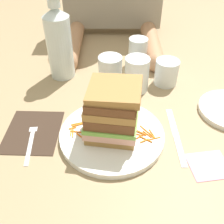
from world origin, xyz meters
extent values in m
plane|color=#9E8460|center=(0.00, 0.00, 0.00)|extent=(3.00, 3.00, 0.00)
cylinder|color=white|center=(0.02, -0.02, 0.01)|extent=(0.26, 0.26, 0.02)
cube|color=#A87A42|center=(0.02, -0.02, 0.02)|extent=(0.13, 0.12, 0.02)
cube|color=#E0A393|center=(0.02, -0.02, 0.04)|extent=(0.13, 0.13, 0.02)
cube|color=#7AB74C|center=(0.02, -0.02, 0.06)|extent=(0.13, 0.13, 0.01)
cube|color=brown|center=(0.02, -0.02, 0.08)|extent=(0.13, 0.12, 0.03)
cube|color=#A87A42|center=(0.02, -0.02, 0.10)|extent=(0.13, 0.12, 0.02)
cube|color=brown|center=(0.02, -0.02, 0.12)|extent=(0.12, 0.11, 0.02)
cube|color=#A87A42|center=(0.02, -0.02, 0.14)|extent=(0.13, 0.12, 0.03)
cylinder|color=orange|center=(-0.08, -0.03, 0.02)|extent=(0.00, 0.03, 0.00)
cylinder|color=orange|center=(-0.05, -0.03, 0.02)|extent=(0.01, 0.02, 0.00)
cylinder|color=orange|center=(-0.08, -0.01, 0.02)|extent=(0.02, 0.01, 0.00)
cylinder|color=orange|center=(-0.07, 0.01, 0.02)|extent=(0.03, 0.01, 0.00)
cylinder|color=orange|center=(-0.07, -0.02, 0.02)|extent=(0.03, 0.01, 0.00)
cylinder|color=orange|center=(-0.06, -0.04, 0.02)|extent=(0.02, 0.02, 0.00)
cylinder|color=orange|center=(-0.08, -0.02, 0.02)|extent=(0.00, 0.03, 0.00)
cylinder|color=orange|center=(-0.07, 0.00, 0.02)|extent=(0.03, 0.01, 0.00)
cylinder|color=orange|center=(-0.05, -0.01, 0.02)|extent=(0.01, 0.02, 0.00)
cylinder|color=orange|center=(0.08, -0.04, 0.02)|extent=(0.02, 0.01, 0.00)
cylinder|color=orange|center=(0.12, -0.05, 0.02)|extent=(0.03, 0.01, 0.00)
cylinder|color=orange|center=(0.09, -0.05, 0.02)|extent=(0.02, 0.01, 0.00)
cylinder|color=orange|center=(0.08, -0.03, 0.02)|extent=(0.03, 0.01, 0.00)
cylinder|color=orange|center=(0.10, -0.05, 0.02)|extent=(0.03, 0.02, 0.00)
cylinder|color=orange|center=(0.09, -0.03, 0.02)|extent=(0.03, 0.02, 0.00)
cylinder|color=orange|center=(0.10, -0.03, 0.02)|extent=(0.02, 0.02, 0.00)
cylinder|color=orange|center=(0.10, -0.01, 0.02)|extent=(0.02, 0.03, 0.00)
cylinder|color=orange|center=(0.11, -0.04, 0.02)|extent=(0.02, 0.02, 0.00)
cylinder|color=orange|center=(0.11, -0.03, 0.02)|extent=(0.01, 0.03, 0.00)
cube|color=#38281E|center=(-0.18, -0.01, 0.00)|extent=(0.14, 0.16, 0.00)
cube|color=silver|center=(-0.18, -0.06, 0.00)|extent=(0.02, 0.11, 0.00)
cube|color=silver|center=(-0.18, 0.00, 0.00)|extent=(0.02, 0.02, 0.00)
cylinder|color=silver|center=(-0.18, 0.03, 0.00)|extent=(0.01, 0.04, 0.00)
cylinder|color=silver|center=(-0.18, 0.03, 0.00)|extent=(0.01, 0.04, 0.00)
cylinder|color=silver|center=(-0.19, 0.03, 0.00)|extent=(0.01, 0.04, 0.00)
cylinder|color=silver|center=(-0.20, 0.03, 0.00)|extent=(0.01, 0.04, 0.00)
cube|color=silver|center=(0.18, -0.07, 0.00)|extent=(0.02, 0.10, 0.00)
cube|color=silver|center=(0.17, 0.03, 0.00)|extent=(0.02, 0.11, 0.00)
cylinder|color=white|center=(0.09, 0.18, 0.05)|extent=(0.07, 0.07, 0.10)
cylinder|color=orange|center=(0.09, 0.18, 0.04)|extent=(0.07, 0.07, 0.08)
cylinder|color=silver|center=(-0.15, 0.26, 0.10)|extent=(0.08, 0.08, 0.19)
cone|color=silver|center=(-0.15, 0.26, 0.21)|extent=(0.08, 0.08, 0.03)
cylinder|color=silver|center=(-0.15, 0.26, 0.23)|extent=(0.04, 0.04, 0.03)
cylinder|color=silver|center=(0.18, 0.21, 0.04)|extent=(0.07, 0.07, 0.08)
cylinder|color=silver|center=(0.01, 0.24, 0.04)|extent=(0.07, 0.07, 0.08)
cylinder|color=silver|center=(0.10, 0.33, 0.05)|extent=(0.06, 0.06, 0.09)
cube|color=pink|center=(0.23, -0.11, 0.00)|extent=(0.10, 0.09, 0.00)
cylinder|color=tan|center=(-0.13, 0.43, 0.03)|extent=(0.06, 0.27, 0.06)
cylinder|color=tan|center=(0.16, 0.43, 0.03)|extent=(0.06, 0.27, 0.06)
sphere|color=tan|center=(-0.13, 0.29, 0.03)|extent=(0.06, 0.06, 0.06)
sphere|color=tan|center=(0.16, 0.29, 0.03)|extent=(0.06, 0.06, 0.06)
camera|label=1|loc=(0.02, -0.48, 0.47)|focal=42.48mm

